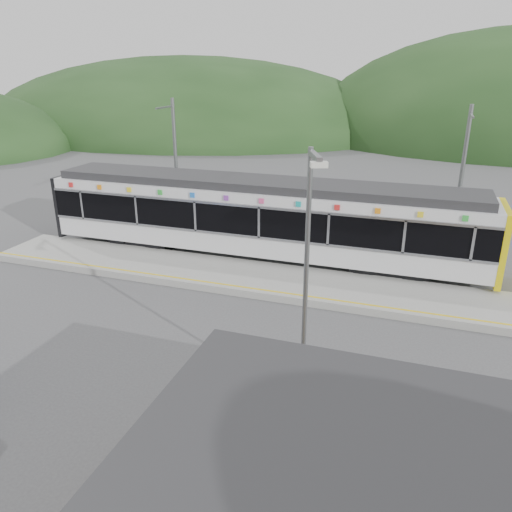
% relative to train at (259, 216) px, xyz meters
% --- Properties ---
extents(ground, '(120.00, 120.00, 0.00)m').
position_rel_train_xyz_m(ground, '(1.50, -6.00, -2.06)').
color(ground, '#4C4C4F').
rests_on(ground, ground).
extents(hills, '(146.00, 149.00, 26.00)m').
position_rel_train_xyz_m(hills, '(7.69, -0.71, -2.06)').
color(hills, '#1E3D19').
rests_on(hills, ground).
extents(platform, '(26.00, 3.20, 0.30)m').
position_rel_train_xyz_m(platform, '(1.50, -2.70, -1.91)').
color(platform, '#9E9E99').
rests_on(platform, ground).
extents(yellow_line, '(26.00, 0.10, 0.01)m').
position_rel_train_xyz_m(yellow_line, '(1.50, -4.00, -1.76)').
color(yellow_line, yellow).
rests_on(yellow_line, platform).
extents(train, '(20.44, 3.01, 3.74)m').
position_rel_train_xyz_m(train, '(0.00, 0.00, 0.00)').
color(train, black).
rests_on(train, ground).
extents(catenary_mast_west, '(0.18, 1.80, 7.00)m').
position_rel_train_xyz_m(catenary_mast_west, '(-5.50, 2.56, 1.58)').
color(catenary_mast_west, slate).
rests_on(catenary_mast_west, ground).
extents(catenary_mast_east, '(0.18, 1.80, 7.00)m').
position_rel_train_xyz_m(catenary_mast_east, '(8.50, 2.56, 1.58)').
color(catenary_mast_east, slate).
rests_on(catenary_mast_east, ground).
extents(lamp_post, '(0.54, 1.23, 6.81)m').
position_rel_train_xyz_m(lamp_post, '(4.50, -10.07, 1.98)').
color(lamp_post, slate).
rests_on(lamp_post, ground).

